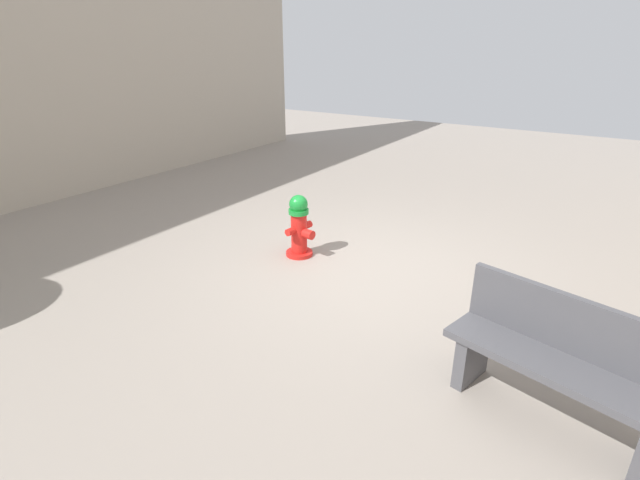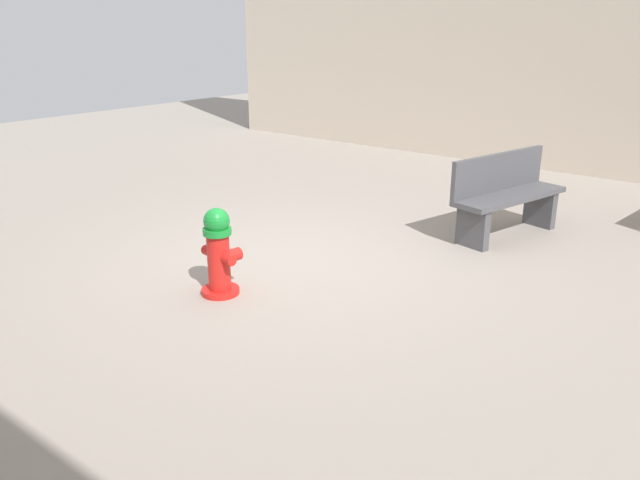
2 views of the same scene
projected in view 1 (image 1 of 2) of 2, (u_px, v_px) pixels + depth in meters
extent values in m
plane|color=gray|center=(366.00, 271.00, 5.76)|extent=(23.40, 23.40, 0.00)
cylinder|color=red|center=(299.00, 253.00, 6.20)|extent=(0.35, 0.35, 0.05)
cylinder|color=red|center=(299.00, 233.00, 6.09)|extent=(0.21, 0.21, 0.53)
cylinder|color=#198C33|center=(299.00, 211.00, 5.98)|extent=(0.26, 0.26, 0.06)
sphere|color=#198C33|center=(298.00, 204.00, 5.94)|extent=(0.24, 0.24, 0.24)
cylinder|color=red|center=(307.00, 225.00, 6.17)|extent=(0.11, 0.14, 0.09)
cylinder|color=red|center=(291.00, 231.00, 5.96)|extent=(0.11, 0.14, 0.09)
cylinder|color=red|center=(308.00, 234.00, 5.98)|extent=(0.16, 0.14, 0.12)
cube|color=#4C4C51|center=(472.00, 356.00, 3.84)|extent=(0.19, 0.41, 0.45)
cube|color=#4C4C51|center=(557.00, 367.00, 3.31)|extent=(1.64, 0.81, 0.06)
cube|color=#4C4C51|center=(575.00, 326.00, 3.34)|extent=(1.55, 0.44, 0.44)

